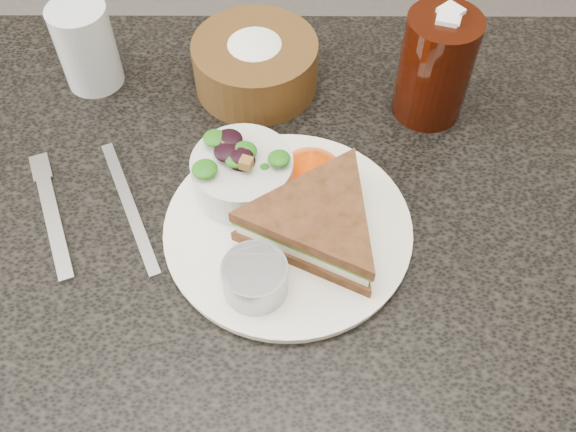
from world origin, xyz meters
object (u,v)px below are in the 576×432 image
(dining_table, at_px, (258,351))
(dinner_plate, at_px, (288,229))
(cola_glass, at_px, (436,63))
(water_glass, at_px, (86,46))
(sandwich, at_px, (318,223))
(salad_bowl, at_px, (242,170))
(bread_basket, at_px, (255,57))
(dressing_ramekin, at_px, (255,278))

(dining_table, distance_m, dinner_plate, 0.38)
(cola_glass, distance_m, water_glass, 0.43)
(dining_table, distance_m, sandwich, 0.42)
(dining_table, xyz_separation_m, salad_bowl, (-0.00, 0.02, 0.42))
(dinner_plate, relative_size, sandwich, 1.44)
(dinner_plate, relative_size, water_glass, 2.41)
(dining_table, xyz_separation_m, bread_basket, (0.01, 0.21, 0.42))
(dressing_ramekin, bearing_deg, water_glass, 124.67)
(bread_basket, height_order, water_glass, water_glass)
(dining_table, bearing_deg, water_glass, 133.55)
(water_glass, bearing_deg, cola_glass, -6.85)
(dining_table, height_order, cola_glass, cola_glass)
(dinner_plate, height_order, salad_bowl, salad_bowl)
(salad_bowl, bearing_deg, dining_table, -86.36)
(dressing_ramekin, height_order, water_glass, water_glass)
(sandwich, relative_size, cola_glass, 1.25)
(cola_glass, bearing_deg, bread_basket, 168.57)
(salad_bowl, relative_size, water_glass, 1.01)
(salad_bowl, distance_m, water_glass, 0.28)
(cola_glass, bearing_deg, water_glass, 173.15)
(dinner_plate, relative_size, salad_bowl, 2.38)
(dining_table, xyz_separation_m, water_glass, (-0.20, 0.21, 0.43))
(dressing_ramekin, bearing_deg, cola_glass, 52.48)
(dinner_plate, bearing_deg, salad_bowl, 133.72)
(sandwich, bearing_deg, dining_table, 179.62)
(cola_glass, height_order, water_glass, cola_glass)
(salad_bowl, distance_m, cola_glass, 0.26)
(salad_bowl, height_order, cola_glass, cola_glass)
(cola_glass, bearing_deg, dining_table, -143.56)
(sandwich, relative_size, dressing_ramekin, 2.80)
(dressing_ramekin, relative_size, cola_glass, 0.45)
(sandwich, height_order, dressing_ramekin, sandwich)
(salad_bowl, bearing_deg, bread_basket, 87.57)
(sandwich, bearing_deg, dressing_ramekin, -108.65)
(bread_basket, bearing_deg, water_glass, 177.94)
(dining_table, height_order, water_glass, water_glass)
(salad_bowl, bearing_deg, sandwich, -38.49)
(water_glass, bearing_deg, salad_bowl, -43.16)
(salad_bowl, bearing_deg, cola_glass, 31.88)
(dressing_ramekin, distance_m, water_glass, 0.39)
(dressing_ramekin, xyz_separation_m, cola_glass, (0.21, 0.27, 0.04))
(dining_table, distance_m, cola_glass, 0.53)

